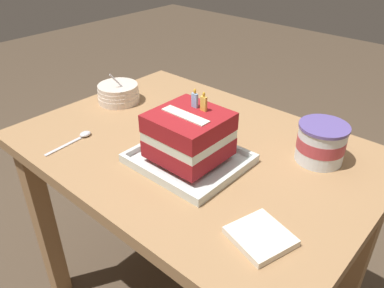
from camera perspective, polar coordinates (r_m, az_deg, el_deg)
The scene contains 8 objects.
dining_table at distance 1.17m, azimuth 0.39°, elevation -5.03°, with size 1.02×0.73×0.73m.
foil_tray at distance 1.03m, azimuth -0.45°, elevation -2.37°, with size 0.28×0.25×0.02m.
birthday_cake at distance 0.99m, azimuth -0.46°, elevation 1.40°, with size 0.18×0.18×0.17m.
bowl_stack at distance 1.38m, azimuth -10.95°, elevation 7.48°, with size 0.15×0.15×0.11m.
ice_cream_tub at distance 1.07m, azimuth 18.77°, elevation 0.20°, with size 0.13×0.13×0.11m.
serving_spoon_near_tray at distance 1.33m, azimuth 1.24°, elevation 5.81°, with size 0.15×0.04×0.01m.
serving_spoon_by_bowls at distance 1.18m, azimuth -16.32°, elevation 1.08°, with size 0.03×0.16×0.01m.
napkin_pile at distance 0.82m, azimuth 10.21°, elevation -13.48°, with size 0.14×0.14×0.02m.
Camera 1 is at (0.62, -0.71, 1.31)m, focal length 35.62 mm.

